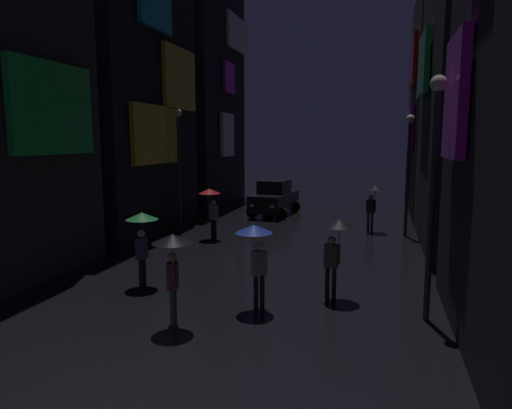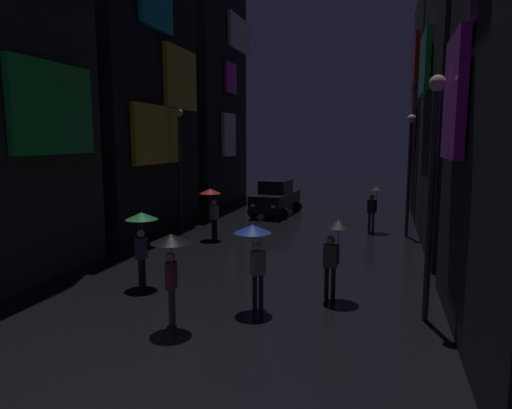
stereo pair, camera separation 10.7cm
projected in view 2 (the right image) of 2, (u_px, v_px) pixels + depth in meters
ground_plane at (111, 407)px, 7.10m from camera, size 120.00×120.00×0.00m
building_left_mid at (123, 87)px, 20.44m from camera, size 4.25×7.71×12.91m
building_left_far at (199, 85)px, 28.76m from camera, size 4.25×7.48×15.04m
building_right_far at (452, 105)px, 25.21m from camera, size 4.25×7.99×12.06m
pedestrian_midstreet_centre_green at (142, 229)px, 12.70m from camera, size 0.90×0.90×2.12m
pedestrian_near_crossing_black at (375, 195)px, 20.31m from camera, size 0.90×0.90×2.12m
pedestrian_foreground_right_red at (212, 200)px, 18.81m from camera, size 0.90×0.90×2.12m
pedestrian_foreground_left_black at (171, 254)px, 9.93m from camera, size 0.90×0.90×2.12m
pedestrian_far_right_black at (336, 236)px, 11.70m from camera, size 0.90×0.90×2.12m
pedestrian_midstreet_left_blue at (254, 243)px, 10.98m from camera, size 0.90×0.90×2.12m
car_distant at (276, 198)px, 25.12m from camera, size 2.50×4.26×1.92m
streetlamp_left_far at (180, 155)px, 20.71m from camera, size 0.36×0.36×5.50m
streetlamp_right_far at (410, 160)px, 19.19m from camera, size 0.36×0.36×5.16m
streetlamp_right_near at (433, 171)px, 10.05m from camera, size 0.36×0.36×5.51m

